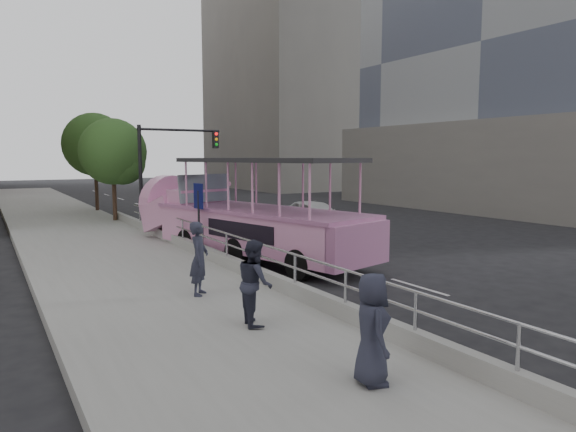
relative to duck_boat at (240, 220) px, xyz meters
name	(u,v)px	position (x,y,z in m)	size (l,w,h in m)	color
ground	(347,277)	(1.33, -4.79, -1.35)	(160.00, 160.00, 0.00)	black
sidewalk	(90,242)	(-4.42, 5.21, -1.20)	(5.50, 80.00, 0.30)	#9A9A95
kerb_wall	(227,261)	(-1.79, -2.79, -0.87)	(0.24, 30.00, 0.36)	#A2A29D
guardrail	(227,240)	(-1.79, -2.79, -0.21)	(0.07, 22.00, 0.71)	#B4B5B9
duck_boat	(240,220)	(0.00, 0.00, 0.00)	(5.14, 11.25, 3.64)	black
car	(314,215)	(6.18, 4.25, -0.58)	(1.81, 4.49, 1.53)	silver
pedestrian_near	(199,258)	(-3.69, -5.42, -0.14)	(0.66, 0.44, 1.82)	#282A3B
pedestrian_mid	(255,282)	(-3.55, -8.10, -0.19)	(0.84, 0.65, 1.73)	#282A3B
pedestrian_far	(372,329)	(-3.31, -11.43, -0.21)	(0.82, 0.54, 1.68)	#282A3B
parking_sign	(199,212)	(-1.60, 0.01, 0.38)	(0.13, 0.61, 2.75)	black
traffic_signal	(165,161)	(-0.37, 7.71, 2.15)	(4.20, 0.32, 5.20)	black
street_tree_near	(115,154)	(-1.97, 11.13, 2.47)	(3.52, 3.52, 5.72)	#312216
street_tree_far	(97,147)	(-1.77, 17.13, 2.96)	(3.97, 3.97, 6.45)	#312216
midrise_stone_a	(309,56)	(27.33, 37.21, 14.65)	(20.00, 20.00, 32.00)	slate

